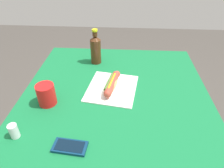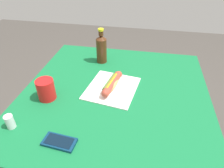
{
  "view_description": "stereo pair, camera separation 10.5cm",
  "coord_description": "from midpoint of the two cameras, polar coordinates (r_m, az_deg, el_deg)",
  "views": [
    {
      "loc": [
        -0.82,
        -0.03,
        1.4
      ],
      "look_at": [
        0.02,
        0.02,
        0.79
      ],
      "focal_mm": 32.15,
      "sensor_mm": 36.0,
      "label": 1
    },
    {
      "loc": [
        -0.81,
        -0.14,
        1.4
      ],
      "look_at": [
        0.02,
        0.02,
        0.79
      ],
      "focal_mm": 32.15,
      "sensor_mm": 36.0,
      "label": 2
    }
  ],
  "objects": [
    {
      "name": "hot_dog",
      "position": [
        1.05,
        -2.92,
        0.02
      ],
      "size": [
        0.22,
        0.08,
        0.05
      ],
      "color": "tan",
      "rests_on": "paper_wrapper"
    },
    {
      "name": "cell_phone",
      "position": [
        0.82,
        -15.65,
        -16.99
      ],
      "size": [
        0.08,
        0.13,
        0.01
      ],
      "color": "#0A2D4C",
      "rests_on": "dining_table"
    },
    {
      "name": "dining_table",
      "position": [
        1.14,
        -1.65,
        -7.88
      ],
      "size": [
        0.99,
        0.96,
        0.76
      ],
      "color": "brown",
      "rests_on": "ground"
    },
    {
      "name": "soda_bottle",
      "position": [
        1.26,
        -7.08,
        9.82
      ],
      "size": [
        0.07,
        0.07,
        0.22
      ],
      "color": "#4C2814",
      "rests_on": "dining_table"
    },
    {
      "name": "drinking_cup",
      "position": [
        1.01,
        -21.06,
        -2.93
      ],
      "size": [
        0.09,
        0.09,
        0.1
      ],
      "primitive_type": "cylinder",
      "color": "red",
      "rests_on": "dining_table"
    },
    {
      "name": "paper_wrapper",
      "position": [
        1.06,
        -2.82,
        -1.28
      ],
      "size": [
        0.31,
        0.29,
        0.01
      ],
      "primitive_type": "cube",
      "rotation": [
        0.0,
        0.0,
        -0.15
      ],
      "color": "white",
      "rests_on": "dining_table"
    },
    {
      "name": "salt_shaker",
      "position": [
        0.92,
        -29.2,
        -11.75
      ],
      "size": [
        0.04,
        0.04,
        0.06
      ],
      "primitive_type": "cylinder",
      "color": "silver",
      "rests_on": "dining_table"
    }
  ]
}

